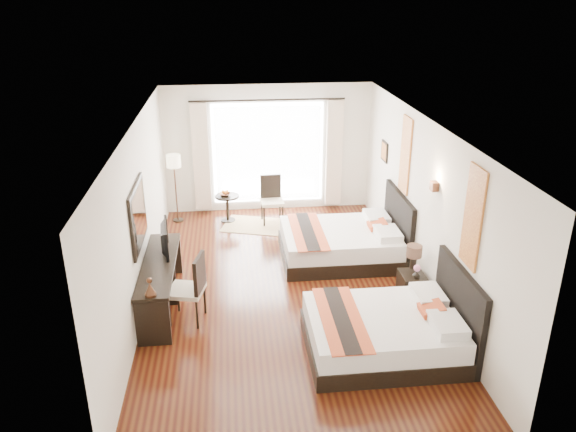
{
  "coord_description": "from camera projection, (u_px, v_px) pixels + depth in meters",
  "views": [
    {
      "loc": [
        -0.83,
        -8.13,
        4.69
      ],
      "look_at": [
        0.06,
        0.21,
        1.25
      ],
      "focal_mm": 35.0,
      "sensor_mm": 36.0,
      "label": 1
    }
  ],
  "objects": [
    {
      "name": "bed_near",
      "position": [
        389.0,
        331.0,
        7.69
      ],
      "size": [
        2.12,
        1.65,
        1.19
      ],
      "color": "black",
      "rests_on": "floor"
    },
    {
      "name": "table_lamp",
      "position": [
        414.0,
        253.0,
        8.9
      ],
      "size": [
        0.25,
        0.25,
        0.39
      ],
      "color": "black",
      "rests_on": "nightstand"
    },
    {
      "name": "window_chair",
      "position": [
        272.0,
        209.0,
        11.93
      ],
      "size": [
        0.49,
        0.49,
        1.01
      ],
      "rotation": [
        0.0,
        0.0,
        -1.52
      ],
      "color": "tan",
      "rests_on": "floor"
    },
    {
      "name": "art_panel_far",
      "position": [
        405.0,
        155.0,
        9.82
      ],
      "size": [
        0.03,
        0.5,
        1.35
      ],
      "primitive_type": "cube",
      "color": "maroon",
      "rests_on": "wall_headboard"
    },
    {
      "name": "mirror_frame",
      "position": [
        138.0,
        215.0,
        8.29
      ],
      "size": [
        0.04,
        1.25,
        0.95
      ],
      "primitive_type": "cube",
      "color": "black",
      "rests_on": "wall_desk"
    },
    {
      "name": "wall_desk",
      "position": [
        140.0,
        218.0,
        8.59
      ],
      "size": [
        0.01,
        7.5,
        2.8
      ],
      "primitive_type": "cube",
      "color": "silver",
      "rests_on": "floor"
    },
    {
      "name": "wall_headboard",
      "position": [
        424.0,
        207.0,
        9.03
      ],
      "size": [
        0.01,
        7.5,
        2.8
      ],
      "primitive_type": "cube",
      "color": "silver",
      "rests_on": "floor"
    },
    {
      "name": "drape_right",
      "position": [
        334.0,
        154.0,
        12.34
      ],
      "size": [
        0.35,
        0.14,
        2.35
      ],
      "primitive_type": "cube",
      "color": "beige",
      "rests_on": "floor"
    },
    {
      "name": "floor_lamp",
      "position": [
        174.0,
        166.0,
        11.64
      ],
      "size": [
        0.3,
        0.3,
        1.47
      ],
      "color": "black",
      "rests_on": "floor"
    },
    {
      "name": "bed_far",
      "position": [
        345.0,
        242.0,
        10.34
      ],
      "size": [
        2.19,
        1.71,
        1.23
      ],
      "color": "black",
      "rests_on": "floor"
    },
    {
      "name": "sheer_curtain",
      "position": [
        268.0,
        154.0,
        12.23
      ],
      "size": [
        2.3,
        0.02,
        2.1
      ],
      "primitive_type": "cube",
      "color": "white",
      "rests_on": "wall_window"
    },
    {
      "name": "window_glass",
      "position": [
        268.0,
        153.0,
        12.28
      ],
      "size": [
        2.4,
        0.02,
        2.2
      ],
      "primitive_type": "cube",
      "color": "white",
      "rests_on": "wall_window"
    },
    {
      "name": "console_desk",
      "position": [
        161.0,
        284.0,
        8.76
      ],
      "size": [
        0.5,
        2.2,
        0.76
      ],
      "primitive_type": "cube",
      "color": "black",
      "rests_on": "floor"
    },
    {
      "name": "mirror_glass",
      "position": [
        140.0,
        215.0,
        8.29
      ],
      "size": [
        0.01,
        1.12,
        0.82
      ],
      "primitive_type": "cube",
      "color": "white",
      "rests_on": "mirror_frame"
    },
    {
      "name": "art_panel_near",
      "position": [
        473.0,
        218.0,
        7.17
      ],
      "size": [
        0.03,
        0.5,
        1.35
      ],
      "primitive_type": "cube",
      "color": "maroon",
      "rests_on": "wall_headboard"
    },
    {
      "name": "television",
      "position": [
        161.0,
        238.0,
        8.88
      ],
      "size": [
        0.19,
        0.82,
        0.47
      ],
      "primitive_type": "imported",
      "rotation": [
        0.0,
        0.0,
        1.68
      ],
      "color": "black",
      "rests_on": "console_desk"
    },
    {
      "name": "ceiling",
      "position": [
        285.0,
        125.0,
        8.28
      ],
      "size": [
        4.5,
        7.5,
        0.02
      ],
      "primitive_type": "cube",
      "color": "white",
      "rests_on": "wall_headboard"
    },
    {
      "name": "fruit_bowl",
      "position": [
        225.0,
        195.0,
        11.85
      ],
      "size": [
        0.27,
        0.27,
        0.06
      ],
      "primitive_type": "imported",
      "rotation": [
        0.0,
        0.0,
        -0.22
      ],
      "color": "#412717",
      "rests_on": "side_table"
    },
    {
      "name": "wall_sconce",
      "position": [
        434.0,
        186.0,
        8.38
      ],
      "size": [
        0.1,
        0.14,
        0.14
      ],
      "primitive_type": "cube",
      "color": "#442718",
      "rests_on": "wall_headboard"
    },
    {
      "name": "vase",
      "position": [
        417.0,
        272.0,
        8.76
      ],
      "size": [
        0.13,
        0.13,
        0.12
      ],
      "primitive_type": "imported",
      "rotation": [
        0.0,
        0.0,
        -0.19
      ],
      "color": "black",
      "rests_on": "nightstand"
    },
    {
      "name": "bronze_figurine",
      "position": [
        150.0,
        288.0,
        7.65
      ],
      "size": [
        0.19,
        0.19,
        0.24
      ],
      "primitive_type": null,
      "rotation": [
        0.0,
        0.0,
        -0.17
      ],
      "color": "#442718",
      "rests_on": "console_desk"
    },
    {
      "name": "drape_left",
      "position": [
        201.0,
        157.0,
        12.05
      ],
      "size": [
        0.35,
        0.14,
        2.35
      ],
      "primitive_type": "cube",
      "color": "beige",
      "rests_on": "floor"
    },
    {
      "name": "nightstand",
      "position": [
        412.0,
        286.0,
        9.0
      ],
      "size": [
        0.38,
        0.47,
        0.45
      ],
      "primitive_type": "cube",
      "color": "black",
      "rests_on": "floor"
    },
    {
      "name": "wall_entry",
      "position": [
        325.0,
        357.0,
        5.37
      ],
      "size": [
        4.5,
        0.01,
        2.8
      ],
      "primitive_type": "cube",
      "color": "silver",
      "rests_on": "floor"
    },
    {
      "name": "floor",
      "position": [
        286.0,
        290.0,
        9.34
      ],
      "size": [
        4.5,
        7.5,
        0.01
      ],
      "primitive_type": "cube",
      "color": "black",
      "rests_on": "ground"
    },
    {
      "name": "desk_chair",
      "position": [
        189.0,
        301.0,
        8.4
      ],
      "size": [
        0.6,
        0.6,
        1.08
      ],
      "rotation": [
        0.0,
        0.0,
        2.91
      ],
      "color": "tan",
      "rests_on": "floor"
    },
    {
      "name": "side_table",
      "position": [
        228.0,
        208.0,
        11.99
      ],
      "size": [
        0.51,
        0.51,
        0.58
      ],
      "primitive_type": "cylinder",
      "color": "black",
      "rests_on": "floor"
    },
    {
      "name": "jute_rug",
      "position": [
        257.0,
        225.0,
        11.86
      ],
      "size": [
        1.58,
        1.29,
        0.01
      ],
      "primitive_type": "cube",
      "rotation": [
        0.0,
        0.0,
        -0.29
      ],
      "color": "tan",
      "rests_on": "floor"
    },
    {
      "name": "wall_window",
      "position": [
        268.0,
        149.0,
        12.26
      ],
      "size": [
        4.5,
        0.01,
        2.8
      ],
      "primitive_type": "cube",
      "color": "silver",
      "rests_on": "floor"
    }
  ]
}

